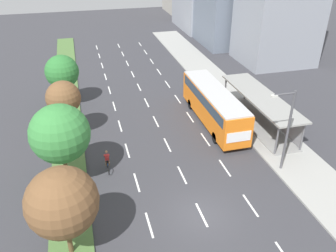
{
  "coord_description": "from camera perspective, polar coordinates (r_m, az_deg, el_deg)",
  "views": [
    {
      "loc": [
        -6.49,
        -15.85,
        16.23
      ],
      "look_at": [
        0.37,
        10.01,
        1.2
      ],
      "focal_mm": 37.26,
      "sensor_mm": 36.0,
      "label": 1
    }
  ],
  "objects": [
    {
      "name": "lane_divider_left",
      "position": [
        37.35,
        -8.79,
        3.22
      ],
      "size": [
        0.14,
        46.33,
        0.01
      ],
      "color": "white",
      "rests_on": "ground"
    },
    {
      "name": "sidewalk_right",
      "position": [
        42.35,
        8.24,
        6.6
      ],
      "size": [
        4.5,
        52.0,
        0.15
      ],
      "primitive_type": "cube",
      "color": "#9E9E99",
      "rests_on": "ground"
    },
    {
      "name": "streetlight",
      "position": [
        26.58,
        18.82,
        -0.04
      ],
      "size": [
        1.91,
        0.24,
        6.5
      ],
      "color": "#4C4C51",
      "rests_on": "sidewalk_right"
    },
    {
      "name": "lane_divider_right",
      "position": [
        38.55,
        1.59,
        4.43
      ],
      "size": [
        0.14,
        46.33,
        0.01
      ],
      "color": "white",
      "rests_on": "ground"
    },
    {
      "name": "cyclist",
      "position": [
        27.22,
        -9.9,
        -5.73
      ],
      "size": [
        0.46,
        1.82,
        1.71
      ],
      "color": "black",
      "rests_on": "ground"
    },
    {
      "name": "lane_divider_center",
      "position": [
        37.79,
        -3.52,
        3.85
      ],
      "size": [
        0.14,
        46.33,
        0.01
      ],
      "color": "white",
      "rests_on": "ground"
    },
    {
      "name": "median_strip",
      "position": [
        39.36,
        -16.17,
        3.86
      ],
      "size": [
        2.6,
        52.0,
        0.12
      ],
      "primitive_type": "cube",
      "color": "#4C7038",
      "rests_on": "ground"
    },
    {
      "name": "median_tree_second",
      "position": [
        24.81,
        -17.27,
        -1.23
      ],
      "size": [
        4.15,
        4.15,
        6.12
      ],
      "color": "brown",
      "rests_on": "median_strip"
    },
    {
      "name": "median_tree_nearest",
      "position": [
        19.5,
        -16.93,
        -11.87
      ],
      "size": [
        3.91,
        3.91,
        5.63
      ],
      "color": "brown",
      "rests_on": "median_strip"
    },
    {
      "name": "bus_shelter",
      "position": [
        33.76,
        15.15,
        3.08
      ],
      "size": [
        2.9,
        11.39,
        2.86
      ],
      "color": "gray",
      "rests_on": "sidewalk_right"
    },
    {
      "name": "bus",
      "position": [
        33.07,
        7.49,
        3.72
      ],
      "size": [
        2.54,
        11.29,
        3.37
      ],
      "color": "orange",
      "rests_on": "ground"
    },
    {
      "name": "median_tree_fourth",
      "position": [
        37.16,
        -16.96,
        8.49
      ],
      "size": [
        3.38,
        3.38,
        5.37
      ],
      "color": "brown",
      "rests_on": "median_strip"
    },
    {
      "name": "median_tree_third",
      "position": [
        30.92,
        -16.75,
        4.4
      ],
      "size": [
        2.95,
        2.95,
        5.21
      ],
      "color": "brown",
      "rests_on": "median_strip"
    },
    {
      "name": "ground_plane",
      "position": [
        23.59,
        5.55,
        -14.31
      ],
      "size": [
        140.0,
        140.0,
        0.0
      ],
      "primitive_type": "plane",
      "color": "#38383D"
    }
  ]
}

